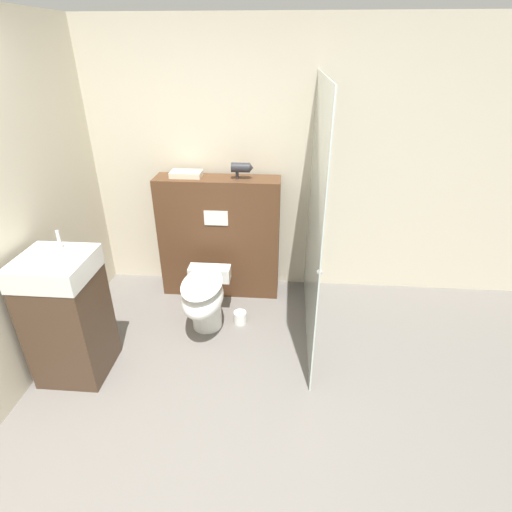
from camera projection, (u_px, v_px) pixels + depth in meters
ground_plane at (187, 474)px, 2.37m from camera, size 12.00×12.00×0.00m
wall_back at (232, 165)px, 3.78m from camera, size 8.00×0.06×2.50m
partition_panel at (220, 237)px, 3.89m from camera, size 1.16×0.30×1.19m
shower_glass at (314, 220)px, 3.12m from camera, size 0.04×1.53×2.09m
toilet at (204, 298)px, 3.44m from camera, size 0.38×0.68×0.52m
sink_vanity at (68, 317)px, 2.91m from camera, size 0.48×0.48×1.13m
hair_drier at (242, 168)px, 3.54m from camera, size 0.20×0.09×0.15m
folded_towel at (186, 174)px, 3.64m from camera, size 0.28×0.17×0.05m
spare_toilet_roll at (240, 317)px, 3.64m from camera, size 0.11×0.11×0.12m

